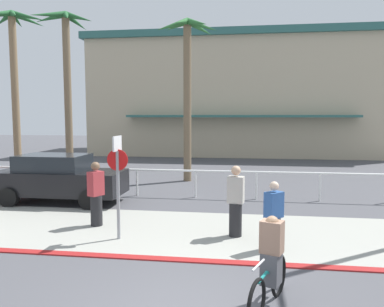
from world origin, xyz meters
TOP-DOWN VIEW (x-y plane):
  - ground_plane at (0.00, 10.00)m, footprint 80.00×80.00m
  - sidewalk_strip at (0.00, 4.20)m, footprint 44.00×4.00m
  - curb_paint at (0.00, 2.20)m, footprint 44.00×0.24m
  - building_backdrop at (0.25, 26.73)m, footprint 23.39×10.87m
  - rail_fence at (-0.00, 8.50)m, footprint 24.74×0.08m
  - stop_sign_bike_lane at (-2.34, 3.36)m, footprint 0.52×0.56m
  - palm_tree_1 at (-10.86, 12.70)m, footprint 3.23×3.17m
  - palm_tree_2 at (-8.09, 12.62)m, footprint 2.98×3.29m
  - palm_tree_3 at (-1.94, 12.09)m, footprint 2.82×2.78m
  - car_black_1 at (-5.74, 7.01)m, footprint 4.40×2.02m
  - cyclist_teal_0 at (1.16, 0.47)m, footprint 0.72×1.72m
  - pedestrian_0 at (-3.33, 4.39)m, footprint 0.43×0.47m
  - pedestrian_1 at (1.38, 3.11)m, footprint 0.47×0.47m
  - pedestrian_2 at (0.50, 3.98)m, footprint 0.44×0.37m

SIDE VIEW (x-z plane):
  - ground_plane at x=0.00m, z-range 0.00..0.00m
  - sidewalk_strip at x=0.00m, z-range 0.00..0.02m
  - curb_paint at x=0.00m, z-range 0.00..0.03m
  - cyclist_teal_0 at x=1.16m, z-range -0.06..1.44m
  - pedestrian_1 at x=1.38m, z-range -0.07..1.52m
  - rail_fence at x=0.00m, z-range 0.32..1.36m
  - pedestrian_0 at x=-3.33m, z-range -0.06..1.73m
  - pedestrian_2 at x=0.50m, z-range -0.06..1.75m
  - car_black_1 at x=-5.74m, z-range 0.03..1.72m
  - stop_sign_bike_lane at x=-2.34m, z-range 0.40..2.96m
  - building_backdrop at x=0.25m, z-range 0.02..9.15m
  - palm_tree_3 at x=-1.94m, z-range 1.73..9.16m
  - palm_tree_2 at x=-8.09m, z-range 1.73..9.81m
  - palm_tree_1 at x=-10.86m, z-range 1.95..10.21m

